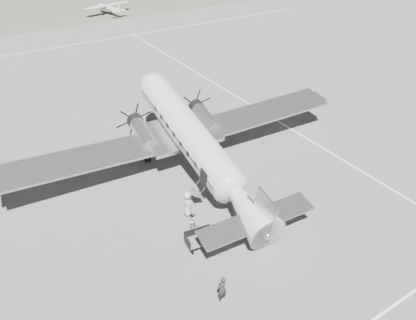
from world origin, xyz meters
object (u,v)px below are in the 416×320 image
object	(u,v)px
light_plane_right	(109,9)
ground_crew	(222,288)
baggage_cart_near	(200,240)
passenger	(188,204)
dc3_airliner	(194,142)
ramp_agent	(194,220)

from	to	relation	value
light_plane_right	ground_crew	xyz separation A→B (m)	(-17.62, -63.28, -0.09)
baggage_cart_near	passenger	xyz separation A→B (m)	(0.83, 2.97, 0.40)
dc3_airliner	baggage_cart_near	bearing A→B (deg)	-114.60
passenger	dc3_airliner	bearing A→B (deg)	-22.48
ramp_agent	light_plane_right	bearing A→B (deg)	17.65
light_plane_right	baggage_cart_near	world-z (taller)	light_plane_right
ground_crew	dc3_airliner	bearing A→B (deg)	-131.51
ground_crew	passenger	size ratio (longest dim) A/B	0.93
baggage_cart_near	ground_crew	bearing A→B (deg)	-97.21
ramp_agent	passenger	world-z (taller)	passenger
dc3_airliner	ramp_agent	distance (m)	6.87
baggage_cart_near	passenger	world-z (taller)	passenger
dc3_airliner	baggage_cart_near	size ratio (longest dim) A/B	15.59
ground_crew	passenger	world-z (taller)	passenger
ground_crew	baggage_cart_near	bearing A→B (deg)	-122.88
dc3_airliner	passenger	bearing A→B (deg)	-122.11
ramp_agent	passenger	distance (m)	1.55
baggage_cart_near	ground_crew	xyz separation A→B (m)	(-1.09, -4.02, 0.33)
ramp_agent	baggage_cart_near	bearing A→B (deg)	-163.78
dc3_airliner	light_plane_right	bearing A→B (deg)	79.88
dc3_airliner	ramp_agent	xyz separation A→B (m)	(-3.37, -5.66, -1.95)
light_plane_right	passenger	bearing A→B (deg)	-117.36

